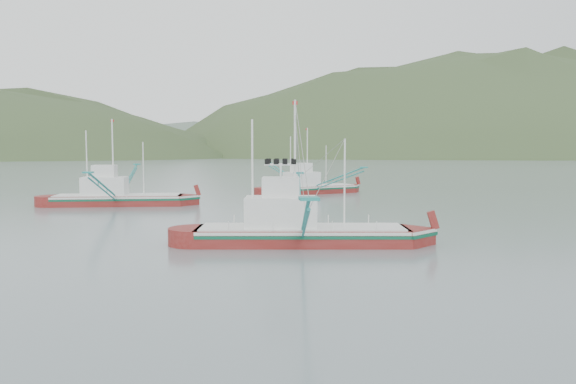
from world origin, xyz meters
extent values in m
plane|color=slate|center=(0.00, 0.00, 0.00)|extent=(1200.00, 1200.00, 0.00)
cube|color=maroon|center=(0.44, 1.13, 0.19)|extent=(14.63, 5.29, 1.91)
cube|color=silver|center=(0.44, 1.13, 1.00)|extent=(14.35, 5.34, 0.21)
cube|color=#0B5237|center=(0.44, 1.13, 0.76)|extent=(14.36, 5.36, 0.21)
cube|color=silver|center=(0.44, 1.13, 1.19)|extent=(13.90, 5.03, 0.11)
cube|color=silver|center=(-0.98, 1.28, 2.19)|extent=(5.06, 3.53, 2.10)
cube|color=silver|center=(-0.98, 1.28, 3.91)|extent=(2.69, 2.35, 1.34)
cylinder|color=white|center=(-0.03, 1.18, 5.44)|extent=(0.15, 0.15, 8.59)
cylinder|color=white|center=(-2.88, 1.48, 4.79)|extent=(0.13, 0.13, 7.30)
cylinder|color=white|center=(3.29, 0.83, 4.15)|extent=(0.11, 0.11, 6.01)
cube|color=maroon|center=(7.06, 43.43, 0.18)|extent=(14.14, 9.01, 1.85)
cube|color=silver|center=(7.06, 43.43, 0.97)|extent=(13.92, 8.97, 0.20)
cube|color=#0B5237|center=(7.06, 43.43, 0.74)|extent=(13.92, 8.98, 0.20)
cube|color=silver|center=(7.06, 43.43, 1.15)|extent=(13.43, 8.56, 0.11)
cube|color=silver|center=(5.80, 42.87, 2.12)|extent=(5.42, 4.58, 2.03)
cube|color=silver|center=(5.80, 42.87, 3.78)|extent=(3.02, 2.83, 1.29)
cylinder|color=white|center=(6.64, 43.24, 5.26)|extent=(0.15, 0.15, 8.30)
cylinder|color=white|center=(4.12, 42.12, 4.64)|extent=(0.13, 0.13, 7.06)
cylinder|color=white|center=(9.59, 44.56, 4.01)|extent=(0.11, 0.11, 5.81)
cube|color=maroon|center=(-17.09, 29.16, 0.19)|extent=(14.45, 3.91, 1.92)
cube|color=silver|center=(-17.09, 29.16, 1.01)|extent=(14.16, 3.99, 0.21)
cube|color=#0B5237|center=(-17.09, 29.16, 0.77)|extent=(14.16, 4.01, 0.21)
cube|color=silver|center=(-17.09, 29.16, 1.20)|extent=(13.73, 3.72, 0.12)
cube|color=silver|center=(-18.53, 29.17, 2.21)|extent=(4.82, 3.10, 2.12)
cube|color=silver|center=(-18.53, 29.17, 3.94)|extent=(2.51, 2.13, 1.35)
cylinder|color=white|center=(-17.57, 29.16, 5.48)|extent=(0.15, 0.15, 8.66)
cylinder|color=white|center=(-20.46, 29.17, 4.83)|extent=(0.13, 0.13, 7.36)
cylinder|color=white|center=(-14.20, 29.15, 4.19)|extent=(0.12, 0.12, 6.06)
ellipsoid|color=#364A26|center=(240.00, 430.00, 0.00)|extent=(684.00, 432.00, 306.00)
ellipsoid|color=slate|center=(30.00, 560.00, 0.00)|extent=(960.00, 400.00, 240.00)
camera|label=1|loc=(-4.39, -36.20, 6.52)|focal=35.00mm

